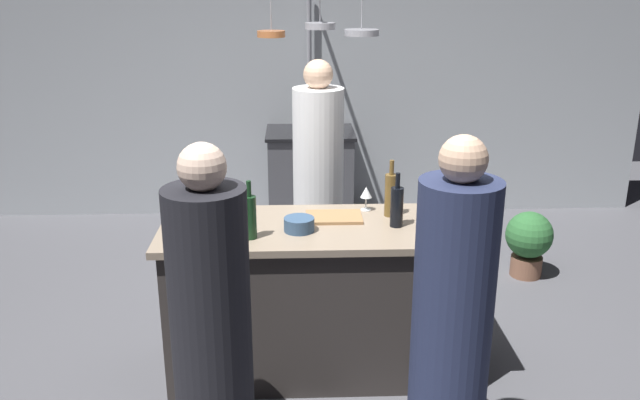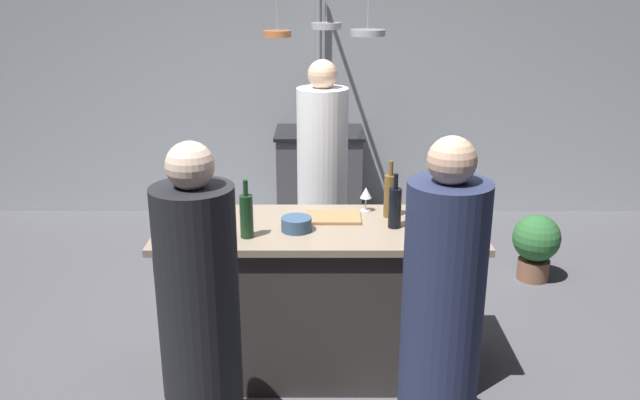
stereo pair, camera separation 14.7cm
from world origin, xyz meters
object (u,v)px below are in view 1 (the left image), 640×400
at_px(wine_bottle_amber, 391,194).
at_px(wine_bottle_red, 250,216).
at_px(bar_stool_right, 436,366).
at_px(mixing_bowl_steel, 203,208).
at_px(cutting_board, 334,217).
at_px(pepper_mill, 203,223).
at_px(wine_glass_near_left_guest, 216,212).
at_px(bar_stool_left, 216,371).
at_px(wine_glass_by_chef, 429,219).
at_px(wine_bottle_dark, 397,206).
at_px(chef, 318,188).
at_px(wine_glass_near_right_guest, 366,193).
at_px(stove_range, 310,178).
at_px(mixing_bowl_wooden, 448,219).
at_px(guest_right, 451,333).
at_px(potted_plant, 529,240).
at_px(mixing_bowl_blue, 299,224).
at_px(guest_left, 212,341).

xyz_separation_m(wine_bottle_amber, wine_bottle_red, (-0.79, -0.32, -0.01)).
bearing_deg(bar_stool_right, mixing_bowl_steel, 145.70).
distance_m(cutting_board, mixing_bowl_steel, 0.77).
bearing_deg(pepper_mill, wine_bottle_amber, 19.35).
bearing_deg(wine_glass_near_left_guest, pepper_mill, -105.42).
bearing_deg(bar_stool_left, wine_glass_by_chef, 20.76).
height_order(wine_bottle_red, wine_glass_by_chef, wine_bottle_red).
distance_m(bar_stool_right, wine_bottle_dark, 0.89).
height_order(chef, wine_bottle_amber, chef).
relative_size(wine_glass_near_right_guest, wine_glass_by_chef, 1.00).
relative_size(stove_range, wine_glass_by_chef, 6.10).
bearing_deg(stove_range, cutting_board, -88.07).
relative_size(stove_range, mixing_bowl_wooden, 4.89).
relative_size(cutting_board, wine_glass_by_chef, 2.19).
distance_m(chef, wine_bottle_red, 1.32).
relative_size(mixing_bowl_wooden, mixing_bowl_steel, 1.07).
bearing_deg(wine_bottle_dark, wine_glass_by_chef, -50.27).
distance_m(chef, cutting_board, 0.96).
distance_m(wine_bottle_amber, wine_bottle_red, 0.86).
xyz_separation_m(guest_right, wine_glass_by_chef, (0.04, 0.77, 0.25)).
bearing_deg(potted_plant, wine_glass_near_left_guest, -150.54).
bearing_deg(wine_glass_near_right_guest, mixing_bowl_wooden, -31.16).
bearing_deg(mixing_bowl_blue, wine_bottle_dark, 5.56).
distance_m(chef, bar_stool_left, 1.82).
bearing_deg(chef, wine_bottle_dark, -70.03).
bearing_deg(guest_left, chef, 75.53).
height_order(guest_right, potted_plant, guest_right).
bearing_deg(wine_bottle_red, mixing_bowl_steel, 127.19).
distance_m(chef, bar_stool_right, 1.81).
bearing_deg(wine_bottle_red, wine_bottle_dark, 10.39).
xyz_separation_m(guest_right, wine_bottle_amber, (-0.11, 1.12, 0.27)).
xyz_separation_m(stove_range, wine_glass_by_chef, (0.56, -2.65, 0.56)).
distance_m(potted_plant, wine_glass_near_left_guest, 2.66).
xyz_separation_m(wine_bottle_dark, mixing_bowl_wooden, (0.29, 0.01, -0.08)).
bearing_deg(cutting_board, wine_glass_by_chef, -32.56).
height_order(chef, bar_stool_left, chef).
height_order(wine_glass_near_right_guest, mixing_bowl_wooden, wine_glass_near_right_guest).
distance_m(chef, mixing_bowl_steel, 1.11).
xyz_separation_m(stove_range, guest_right, (0.52, -3.42, 0.31)).
relative_size(bar_stool_left, mixing_bowl_blue, 4.07).
xyz_separation_m(bar_stool_left, cutting_board, (0.63, 0.73, 0.53)).
height_order(stove_range, wine_glass_near_right_guest, wine_glass_near_right_guest).
bearing_deg(wine_glass_near_left_guest, wine_glass_by_chef, -7.63).
bearing_deg(wine_glass_by_chef, stove_range, 101.98).
distance_m(guest_right, wine_glass_by_chef, 0.81).
height_order(chef, wine_glass_near_left_guest, chef).
relative_size(potted_plant, wine_glass_by_chef, 3.56).
xyz_separation_m(stove_range, wine_bottle_red, (-0.38, -2.62, 0.58)).
relative_size(bar_stool_left, pepper_mill, 3.24).
relative_size(bar_stool_left, wine_glass_near_left_guest, 4.66).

